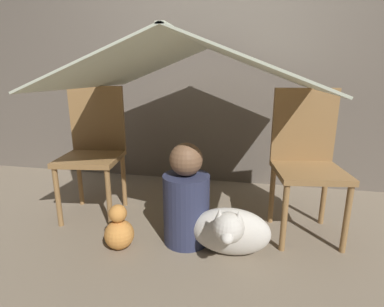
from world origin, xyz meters
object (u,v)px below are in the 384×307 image
object	(u,v)px
person_front	(186,200)
dog	(230,231)
chair_left	(94,146)
chair_right	(306,157)

from	to	relation	value
person_front	dog	size ratio (longest dim) A/B	1.38
chair_left	chair_right	distance (m)	1.51
chair_left	chair_right	size ratio (longest dim) A/B	1.00
chair_left	dog	world-z (taller)	chair_left
chair_left	person_front	xyz separation A→B (m)	(0.77, -0.30, -0.24)
chair_left	chair_right	world-z (taller)	same
person_front	dog	world-z (taller)	person_front
person_front	dog	xyz separation A→B (m)	(0.29, -0.11, -0.12)
chair_right	dog	bearing A→B (deg)	-145.90
chair_right	chair_left	bearing A→B (deg)	171.61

